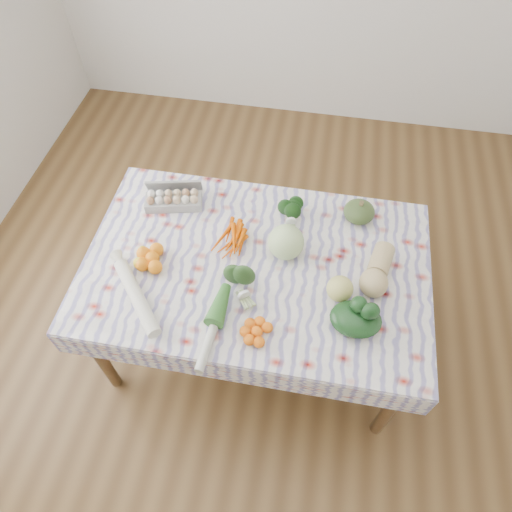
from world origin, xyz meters
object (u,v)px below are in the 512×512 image
grapefruit (340,289)px  cabbage (286,242)px  butternut_squash (378,269)px  kabocha_squash (359,212)px  dining_table (256,273)px  egg_carton (173,201)px

grapefruit → cabbage: bearing=143.9°
cabbage → grapefruit: 0.34m
cabbage → butternut_squash: cabbage is taller
butternut_squash → kabocha_squash: bearing=119.1°
dining_table → egg_carton: (-0.49, 0.29, 0.12)m
butternut_squash → grapefruit: butternut_squash is taller
kabocha_squash → cabbage: (-0.34, -0.29, 0.03)m
dining_table → grapefruit: bearing=-15.8°
egg_carton → butternut_squash: size_ratio=1.04×
dining_table → grapefruit: size_ratio=13.26×
kabocha_squash → butternut_squash: size_ratio=0.56×
kabocha_squash → grapefruit: size_ratio=1.32×
egg_carton → cabbage: 0.66m
cabbage → butternut_squash: 0.44m
egg_carton → kabocha_squash: (0.96, 0.08, 0.01)m
cabbage → egg_carton: bearing=161.6°
dining_table → egg_carton: egg_carton is taller
grapefruit → butternut_squash: bearing=38.9°
kabocha_squash → grapefruit: (-0.07, -0.49, 0.01)m
egg_carton → cabbage: (0.62, -0.21, 0.05)m
dining_table → kabocha_squash: 0.61m
butternut_squash → dining_table: bearing=-164.8°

